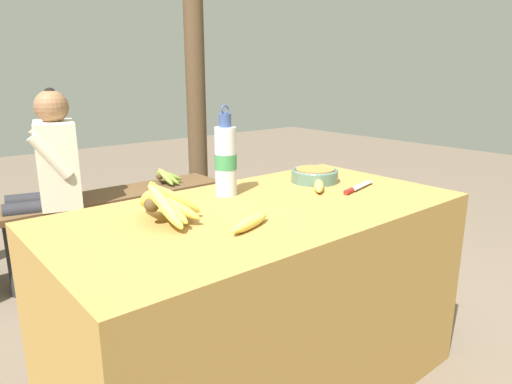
{
  "coord_description": "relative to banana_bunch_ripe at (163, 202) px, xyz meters",
  "views": [
    {
      "loc": [
        -0.98,
        -1.14,
        1.17
      ],
      "look_at": [
        0.02,
        0.05,
        0.76
      ],
      "focal_mm": 32.0,
      "sensor_mm": 36.0,
      "label": 1
    }
  ],
  "objects": [
    {
      "name": "seated_vendor",
      "position": [
        0.04,
        1.36,
        -0.15
      ],
      "size": [
        0.46,
        0.43,
        1.09
      ],
      "rotation": [
        0.0,
        0.0,
        2.87
      ],
      "color": "#232328",
      "rests_on": "ground_plane"
    },
    {
      "name": "wooden_bench",
      "position": [
        0.26,
        1.38,
        -0.4
      ],
      "size": [
        1.65,
        0.32,
        0.46
      ],
      "color": "brown",
      "rests_on": "ground_plane"
    },
    {
      "name": "knife",
      "position": [
        0.76,
        -0.14,
        -0.06
      ],
      "size": [
        0.23,
        0.08,
        0.02
      ],
      "rotation": [
        0.0,
        0.0,
        0.24
      ],
      "color": "#BCBCC1",
      "rests_on": "market_counter"
    },
    {
      "name": "loose_banana_front",
      "position": [
        0.17,
        -0.22,
        -0.05
      ],
      "size": [
        0.19,
        0.09,
        0.04
      ],
      "rotation": [
        0.0,
        0.0,
        0.32
      ],
      "color": "#E0C64C",
      "rests_on": "market_counter"
    },
    {
      "name": "banana_bunch_ripe",
      "position": [
        0.0,
        0.0,
        0.0
      ],
      "size": [
        0.2,
        0.31,
        0.15
      ],
      "color": "#4C381E",
      "rests_on": "market_counter"
    },
    {
      "name": "banana_bunch_green",
      "position": [
        0.75,
        1.38,
        -0.27
      ],
      "size": [
        0.18,
        0.26,
        0.12
      ],
      "color": "#4C381E",
      "rests_on": "wooden_bench"
    },
    {
      "name": "market_counter",
      "position": [
        0.34,
        -0.07,
        -0.42
      ],
      "size": [
        1.44,
        0.75,
        0.72
      ],
      "color": "olive",
      "rests_on": "ground_plane"
    },
    {
      "name": "water_bottle",
      "position": [
        0.34,
        0.14,
        0.07
      ],
      "size": [
        0.08,
        0.08,
        0.34
      ],
      "color": "silver",
      "rests_on": "market_counter"
    },
    {
      "name": "serving_bowl",
      "position": [
        0.75,
        0.07,
        -0.03
      ],
      "size": [
        0.2,
        0.2,
        0.06
      ],
      "color": "#4C6B5B",
      "rests_on": "market_counter"
    },
    {
      "name": "support_post_far",
      "position": [
        1.25,
        1.76,
        0.43
      ],
      "size": [
        0.15,
        0.15,
        2.42
      ],
      "color": "#4C3823",
      "rests_on": "ground_plane"
    },
    {
      "name": "loose_banana_side",
      "position": [
        0.66,
        -0.04,
        -0.05
      ],
      "size": [
        0.15,
        0.14,
        0.04
      ],
      "rotation": [
        0.0,
        0.0,
        0.76
      ],
      "color": "#E0C64C",
      "rests_on": "market_counter"
    }
  ]
}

